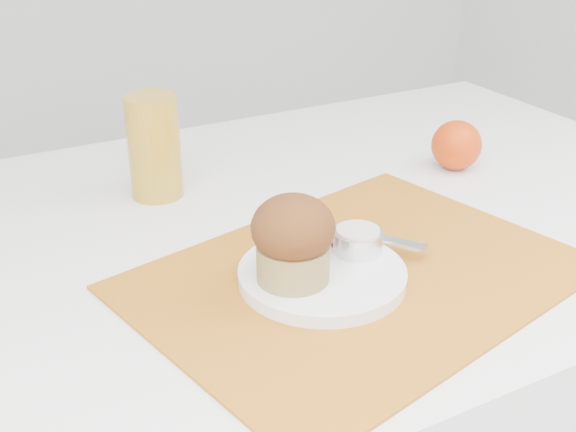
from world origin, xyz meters
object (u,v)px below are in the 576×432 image
table (314,424)px  muffin (293,238)px  juice_glass (154,147)px  plate (322,275)px  orange (456,145)px

table → muffin: (-0.13, -0.16, 0.44)m
juice_glass → plate: bearing=-75.5°
plate → juice_glass: juice_glass is taller
plate → orange: bearing=28.9°
juice_glass → muffin: 0.32m
plate → orange: 0.40m
plate → orange: (0.35, 0.19, 0.03)m
juice_glass → orange: bearing=-15.8°
muffin → orange: bearing=26.7°
juice_glass → table: bearing=-41.5°
plate → orange: orange is taller
plate → juice_glass: (-0.08, 0.32, 0.06)m
table → plate: size_ratio=6.40×
orange → juice_glass: bearing=164.2°
orange → table: bearing=-173.2°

